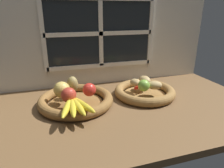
{
  "coord_description": "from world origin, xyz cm",
  "views": [
    {
      "loc": [
        -28.85,
        -87.89,
        43.55
      ],
      "look_at": [
        -0.98,
        2.27,
        8.72
      ],
      "focal_mm": 32.0,
      "sensor_mm": 36.0,
      "label": 1
    }
  ],
  "objects_px": {
    "lime_near": "(144,85)",
    "potato_small": "(154,85)",
    "potato_back": "(145,80)",
    "chili_pepper": "(142,86)",
    "apple_red_front": "(69,95)",
    "potato_oblong": "(136,83)",
    "fruit_bowl_left": "(76,100)",
    "pear_brown": "(73,84)",
    "fruit_bowl_right": "(145,92)",
    "apple_golden_left": "(62,90)",
    "banana_bunch_front": "(75,106)",
    "apple_red_right": "(89,90)"
  },
  "relations": [
    {
      "from": "potato_oblong",
      "to": "potato_back",
      "type": "distance_m",
      "value": 0.07
    },
    {
      "from": "fruit_bowl_right",
      "to": "potato_oblong",
      "type": "height_order",
      "value": "potato_oblong"
    },
    {
      "from": "fruit_bowl_right",
      "to": "potato_small",
      "type": "bearing_deg",
      "value": -45.0
    },
    {
      "from": "apple_golden_left",
      "to": "pear_brown",
      "type": "distance_m",
      "value": 0.08
    },
    {
      "from": "fruit_bowl_right",
      "to": "apple_golden_left",
      "type": "distance_m",
      "value": 0.44
    },
    {
      "from": "fruit_bowl_right",
      "to": "potato_back",
      "type": "distance_m",
      "value": 0.07
    },
    {
      "from": "apple_red_front",
      "to": "pear_brown",
      "type": "distance_m",
      "value": 0.13
    },
    {
      "from": "potato_small",
      "to": "fruit_bowl_left",
      "type": "bearing_deg",
      "value": 174.9
    },
    {
      "from": "potato_back",
      "to": "lime_near",
      "type": "bearing_deg",
      "value": -118.98
    },
    {
      "from": "banana_bunch_front",
      "to": "lime_near",
      "type": "bearing_deg",
      "value": 14.45
    },
    {
      "from": "apple_red_front",
      "to": "apple_golden_left",
      "type": "xyz_separation_m",
      "value": [
        -0.03,
        0.06,
        0.0
      ]
    },
    {
      "from": "apple_red_front",
      "to": "fruit_bowl_left",
      "type": "bearing_deg",
      "value": 59.61
    },
    {
      "from": "potato_back",
      "to": "lime_near",
      "type": "height_order",
      "value": "lime_near"
    },
    {
      "from": "apple_red_right",
      "to": "chili_pepper",
      "type": "bearing_deg",
      "value": 5.26
    },
    {
      "from": "banana_bunch_front",
      "to": "potato_oblong",
      "type": "xyz_separation_m",
      "value": [
        0.35,
        0.17,
        0.01
      ]
    },
    {
      "from": "fruit_bowl_left",
      "to": "fruit_bowl_right",
      "type": "height_order",
      "value": "same"
    },
    {
      "from": "fruit_bowl_right",
      "to": "potato_back",
      "type": "height_order",
      "value": "potato_back"
    },
    {
      "from": "potato_back",
      "to": "pear_brown",
      "type": "bearing_deg",
      "value": 178.2
    },
    {
      "from": "apple_red_front",
      "to": "apple_red_right",
      "type": "height_order",
      "value": "apple_red_front"
    },
    {
      "from": "lime_near",
      "to": "chili_pepper",
      "type": "xyz_separation_m",
      "value": [
        0.02,
        0.05,
        -0.02
      ]
    },
    {
      "from": "fruit_bowl_left",
      "to": "potato_oblong",
      "type": "xyz_separation_m",
      "value": [
        0.33,
        0.03,
        0.05
      ]
    },
    {
      "from": "fruit_bowl_left",
      "to": "pear_brown",
      "type": "height_order",
      "value": "pear_brown"
    },
    {
      "from": "potato_oblong",
      "to": "lime_near",
      "type": "distance_m",
      "value": 0.08
    },
    {
      "from": "fruit_bowl_left",
      "to": "apple_golden_left",
      "type": "distance_m",
      "value": 0.09
    },
    {
      "from": "potato_back",
      "to": "potato_oblong",
      "type": "bearing_deg",
      "value": -164.05
    },
    {
      "from": "fruit_bowl_left",
      "to": "apple_golden_left",
      "type": "height_order",
      "value": "apple_golden_left"
    },
    {
      "from": "fruit_bowl_right",
      "to": "lime_near",
      "type": "relative_size",
      "value": 5.34
    },
    {
      "from": "pear_brown",
      "to": "lime_near",
      "type": "xyz_separation_m",
      "value": [
        0.35,
        -0.11,
        -0.01
      ]
    },
    {
      "from": "potato_back",
      "to": "fruit_bowl_right",
      "type": "bearing_deg",
      "value": -114.44
    },
    {
      "from": "banana_bunch_front",
      "to": "lime_near",
      "type": "relative_size",
      "value": 3.31
    },
    {
      "from": "fruit_bowl_left",
      "to": "chili_pepper",
      "type": "relative_size",
      "value": 3.28
    },
    {
      "from": "apple_red_front",
      "to": "chili_pepper",
      "type": "xyz_separation_m",
      "value": [
        0.39,
        0.07,
        -0.03
      ]
    },
    {
      "from": "fruit_bowl_right",
      "to": "chili_pepper",
      "type": "relative_size",
      "value": 2.93
    },
    {
      "from": "pear_brown",
      "to": "apple_golden_left",
      "type": "bearing_deg",
      "value": -133.0
    },
    {
      "from": "banana_bunch_front",
      "to": "potato_small",
      "type": "xyz_separation_m",
      "value": [
        0.43,
        0.1,
        0.01
      ]
    },
    {
      "from": "apple_red_front",
      "to": "potato_oblong",
      "type": "xyz_separation_m",
      "value": [
        0.37,
        0.09,
        -0.01
      ]
    },
    {
      "from": "potato_back",
      "to": "lime_near",
      "type": "distance_m",
      "value": 0.11
    },
    {
      "from": "potato_back",
      "to": "potato_small",
      "type": "relative_size",
      "value": 1.04
    },
    {
      "from": "potato_oblong",
      "to": "chili_pepper",
      "type": "height_order",
      "value": "potato_oblong"
    },
    {
      "from": "pear_brown",
      "to": "potato_oblong",
      "type": "height_order",
      "value": "pear_brown"
    },
    {
      "from": "banana_bunch_front",
      "to": "potato_oblong",
      "type": "distance_m",
      "value": 0.39
    },
    {
      "from": "banana_bunch_front",
      "to": "potato_back",
      "type": "bearing_deg",
      "value": 24.35
    },
    {
      "from": "potato_oblong",
      "to": "fruit_bowl_left",
      "type": "bearing_deg",
      "value": -174.5
    },
    {
      "from": "pear_brown",
      "to": "apple_red_right",
      "type": "bearing_deg",
      "value": -50.28
    },
    {
      "from": "chili_pepper",
      "to": "apple_red_front",
      "type": "bearing_deg",
      "value": 166.4
    },
    {
      "from": "lime_near",
      "to": "banana_bunch_front",
      "type": "bearing_deg",
      "value": -165.55
    },
    {
      "from": "lime_near",
      "to": "potato_small",
      "type": "bearing_deg",
      "value": 6.67
    },
    {
      "from": "fruit_bowl_right",
      "to": "potato_oblong",
      "type": "bearing_deg",
      "value": 142.13
    },
    {
      "from": "apple_red_front",
      "to": "potato_oblong",
      "type": "bearing_deg",
      "value": 14.52
    },
    {
      "from": "apple_golden_left",
      "to": "potato_small",
      "type": "height_order",
      "value": "apple_golden_left"
    }
  ]
}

